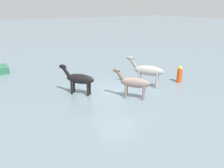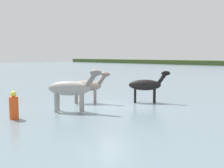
# 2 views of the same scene
# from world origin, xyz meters

# --- Properties ---
(ground_plane) EXTENTS (161.41, 161.41, 0.00)m
(ground_plane) POSITION_xyz_m (0.00, 0.00, 0.00)
(ground_plane) COLOR slate
(horse_rear_stallion) EXTENTS (1.88, 1.65, 1.69)m
(horse_rear_stallion) POSITION_xyz_m (-1.22, -0.19, 0.93)
(horse_rear_stallion) COLOR gray
(horse_rear_stallion) RESTS_ON ground_plane
(horse_mid_herd) EXTENTS (1.96, 1.65, 1.73)m
(horse_mid_herd) POSITION_xyz_m (1.01, 2.12, 0.96)
(horse_mid_herd) COLOR black
(horse_mid_herd) RESTS_ON ground_plane
(horse_lead) EXTENTS (2.26, 1.75, 1.94)m
(horse_lead) POSITION_xyz_m (-0.14, -2.14, 1.07)
(horse_lead) COLOR #9E9993
(horse_lead) RESTS_ON ground_plane
(buoy_channel_marker) EXTENTS (0.36, 0.36, 1.14)m
(buoy_channel_marker) POSITION_xyz_m (-0.75, -4.57, 0.51)
(buoy_channel_marker) COLOR #E54C19
(buoy_channel_marker) RESTS_ON ground_plane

